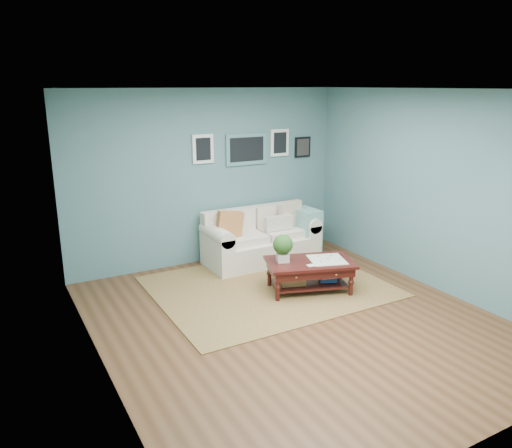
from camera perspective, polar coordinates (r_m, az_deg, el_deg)
room_shell at (r=5.74m, az=4.62°, el=1.62°), size 5.00×5.02×2.70m
area_rug at (r=7.07m, az=1.47°, el=-7.14°), size 3.11×2.49×0.01m
loveseat at (r=7.98m, az=0.98°, el=-1.58°), size 1.83×0.83×0.94m
coffee_table at (r=6.84m, az=5.64°, el=-4.83°), size 1.32×1.02×0.81m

